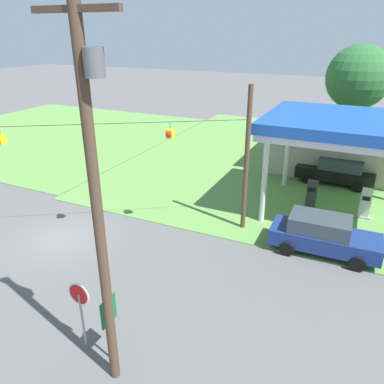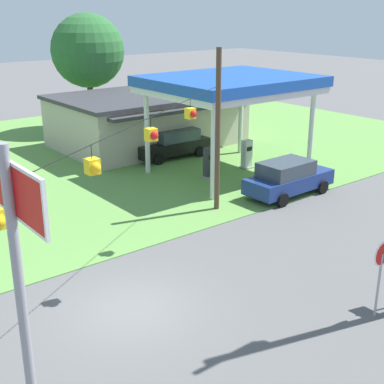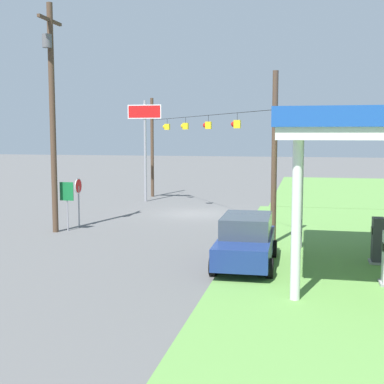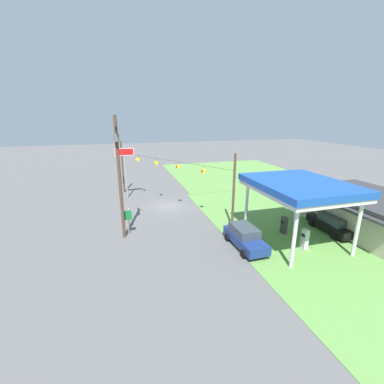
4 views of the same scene
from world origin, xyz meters
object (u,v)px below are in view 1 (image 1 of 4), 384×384
object	(u,v)px
gas_station_canopy	(350,127)
fuel_pump_near	(311,195)
car_at_pumps_front	(323,235)
route_sign	(109,317)
gas_station_store	(354,146)
tree_behind_station	(358,78)
car_at_pumps_rear	(337,171)
stop_sign_roadside	(80,302)
utility_pole_main	(97,194)
fuel_pump_far	(365,204)

from	to	relation	value
gas_station_canopy	fuel_pump_near	bearing A→B (deg)	-179.94
car_at_pumps_front	route_sign	world-z (taller)	route_sign
gas_station_store	tree_behind_station	size ratio (longest dim) A/B	1.39
gas_station_canopy	tree_behind_station	world-z (taller)	tree_behind_station
car_at_pumps_rear	stop_sign_roadside	xyz separation A→B (m)	(-5.97, -18.56, 0.89)
gas_station_store	stop_sign_roadside	size ratio (longest dim) A/B	4.81
car_at_pumps_rear	route_sign	size ratio (longest dim) A/B	2.12
gas_station_canopy	stop_sign_roadside	size ratio (longest dim) A/B	3.42
gas_station_canopy	stop_sign_roadside	world-z (taller)	gas_station_canopy
car_at_pumps_rear	utility_pole_main	size ratio (longest dim) A/B	0.47
gas_station_canopy	gas_station_store	size ratio (longest dim) A/B	0.71
car_at_pumps_rear	utility_pole_main	bearing A→B (deg)	79.75
car_at_pumps_rear	tree_behind_station	size ratio (longest dim) A/B	0.59
fuel_pump_far	car_at_pumps_rear	world-z (taller)	car_at_pumps_rear
fuel_pump_near	fuel_pump_far	xyz separation A→B (m)	(2.87, 0.00, 0.00)
utility_pole_main	fuel_pump_near	bearing A→B (deg)	76.63
gas_station_store	utility_pole_main	world-z (taller)	utility_pole_main
car_at_pumps_rear	tree_behind_station	distance (m)	11.61
stop_sign_roadside	route_sign	world-z (taller)	stop_sign_roadside
fuel_pump_far	tree_behind_station	xyz separation A→B (m)	(-1.92, 15.16, 5.08)
gas_station_canopy	car_at_pumps_rear	world-z (taller)	gas_station_canopy
fuel_pump_far	tree_behind_station	bearing A→B (deg)	97.23
car_at_pumps_rear	tree_behind_station	world-z (taller)	tree_behind_station
car_at_pumps_rear	fuel_pump_near	bearing A→B (deg)	81.26
car_at_pumps_rear	stop_sign_roadside	bearing A→B (deg)	74.81
fuel_pump_far	gas_station_store	bearing A→B (deg)	98.08
gas_station_canopy	route_sign	bearing A→B (deg)	-110.75
gas_station_store	car_at_pumps_front	bearing A→B (deg)	-91.91
route_sign	tree_behind_station	distance (m)	29.84
fuel_pump_near	tree_behind_station	xyz separation A→B (m)	(0.94, 15.16, 5.08)
gas_station_store	route_sign	world-z (taller)	gas_station_store
utility_pole_main	tree_behind_station	distance (m)	29.91
fuel_pump_far	tree_behind_station	size ratio (longest dim) A/B	0.20
fuel_pump_near	gas_station_canopy	bearing A→B (deg)	0.06
gas_station_canopy	tree_behind_station	bearing A→B (deg)	91.85
car_at_pumps_front	car_at_pumps_rear	size ratio (longest dim) A/B	0.97
stop_sign_roadside	car_at_pumps_rear	bearing A→B (deg)	-107.82
gas_station_store	route_sign	distance (m)	23.16
tree_behind_station	route_sign	bearing A→B (deg)	-99.37
gas_station_canopy	tree_behind_station	distance (m)	15.19
car_at_pumps_front	utility_pole_main	world-z (taller)	utility_pole_main
fuel_pump_near	utility_pole_main	xyz separation A→B (m)	(-3.43, -14.43, 5.19)
gas_station_canopy	fuel_pump_near	world-z (taller)	gas_station_canopy
stop_sign_roadside	fuel_pump_near	bearing A→B (deg)	-109.89
stop_sign_roadside	utility_pole_main	xyz separation A→B (m)	(1.60, -0.53, 4.19)
car_at_pumps_front	stop_sign_roadside	world-z (taller)	stop_sign_roadside
fuel_pump_near	car_at_pumps_rear	distance (m)	4.76
utility_pole_main	tree_behind_station	world-z (taller)	utility_pole_main
fuel_pump_near	stop_sign_roadside	size ratio (longest dim) A/B	0.69
fuel_pump_far	route_sign	size ratio (longest dim) A/B	0.72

